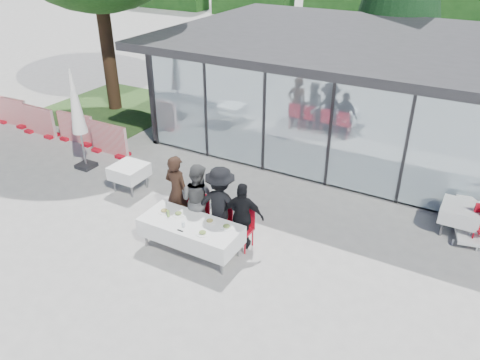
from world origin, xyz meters
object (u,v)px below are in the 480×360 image
Objects in this scene: plate_d at (227,227)px; plate_b at (178,214)px; folded_eyeglasses at (180,231)px; plate_a at (164,211)px; spare_table_right at (460,213)px; diner_d at (243,216)px; lounger at (468,223)px; diner_chair_c at (222,219)px; diner_c at (221,205)px; plate_c at (210,221)px; plate_extra at (203,233)px; diner_b at (197,199)px; dining_table at (191,231)px; diner_chair_b at (199,211)px; diner_chair_d at (244,225)px; juice_bottle at (168,213)px; market_umbrella at (76,107)px; diner_chair_a at (179,205)px; construction_barriers at (26,118)px; diner_a at (177,192)px; spare_table_left at (129,172)px.

plate_b is at bearing -175.80° from plate_d.
plate_d is at bearing 36.48° from folded_eyeglasses.
plate_b is at bearing 9.66° from plate_a.
diner_d is at bearing -144.82° from spare_table_right.
plate_a is 7.10m from lounger.
diner_c is at bearing -90.00° from diner_chair_c.
plate_c reaches higher than spare_table_right.
diner_chair_c is 3.50× the size of plate_extra.
diner_b is 0.80m from plate_c.
spare_table_right is at bearing 38.54° from plate_d.
folded_eyeglasses is at bearing -91.52° from dining_table.
diner_d reaches higher than diner_chair_b.
dining_table is at bearing -140.47° from diner_chair_d.
diner_chair_c is at bearing 65.47° from dining_table.
diner_chair_c is at bearing 40.60° from juice_bottle.
market_umbrella is at bearing 157.51° from juice_bottle.
dining_table is 8.12× the size of plate_a.
diner_chair_b is (-0.28, 0.75, -0.00)m from dining_table.
diner_chair_d reaches higher than plate_extra.
spare_table_right is at bearing 26.02° from diner_chair_a.
diner_chair_a is 0.10× the size of construction_barriers.
plate_d is 0.03× the size of construction_barriers.
plate_b is at bearing -155.08° from diner_chair_d.
diner_c reaches higher than diner_d.
juice_bottle is at bearing -19.62° from construction_barriers.
diner_chair_b is at bearing 153.63° from plate_d.
juice_bottle is (0.28, -0.78, 0.29)m from diner_chair_a.
construction_barriers is at bearing 163.73° from market_umbrella.
diner_chair_b reaches higher than juice_bottle.
diner_a is at bearing -90.00° from diner_chair_a.
plate_c is at bearing 82.77° from diner_c.
diner_d reaches higher than lounger.
market_umbrella is (-4.35, 1.78, 1.13)m from plate_a.
plate_d is 1.99× the size of folded_eyeglasses.
market_umbrella is at bearing 160.05° from dining_table.
diner_b is 2.87m from spare_table_left.
diner_chair_c is at bearing 72.41° from folded_eyeglasses.
diner_chair_b is 1.22m from diner_d.
diner_chair_b is 0.85m from plate_c.
spare_table_right is 0.09× the size of construction_barriers.
plate_d is at bearing 169.61° from diner_a.
plate_extra is at bearing -140.04° from spare_table_right.
spare_table_left is at bearing 148.63° from juice_bottle.
diner_d is at bearing -179.84° from diner_b.
spare_table_right is 10.40m from market_umbrella.
spare_table_left is (-2.46, 1.50, -0.27)m from juice_bottle.
diner_chair_a is at bearing -153.98° from spare_table_right.
diner_b is 11.71× the size of juice_bottle.
diner_c is (0.62, -0.04, 0.38)m from diner_chair_b.
plate_b is (0.43, -0.61, 0.24)m from diner_chair_a.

